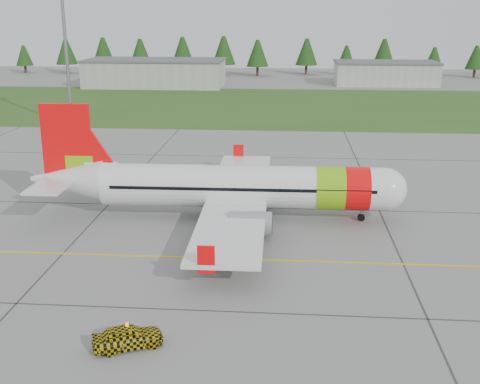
{
  "coord_description": "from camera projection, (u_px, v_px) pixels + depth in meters",
  "views": [
    {
      "loc": [
        1.48,
        -32.4,
        17.41
      ],
      "look_at": [
        -2.21,
        14.07,
        3.29
      ],
      "focal_mm": 45.0,
      "sensor_mm": 36.0,
      "label": 1
    }
  ],
  "objects": [
    {
      "name": "ground",
      "position": [
        258.0,
        313.0,
        36.07
      ],
      "size": [
        320.0,
        320.0,
        0.0
      ],
      "primitive_type": "plane",
      "color": "gray",
      "rests_on": "ground"
    },
    {
      "name": "aircraft",
      "position": [
        234.0,
        187.0,
        51.75
      ],
      "size": [
        32.57,
        29.87,
        9.87
      ],
      "rotation": [
        0.0,
        0.0,
        0.01
      ],
      "color": "silver",
      "rests_on": "ground"
    },
    {
      "name": "follow_me_car",
      "position": [
        127.0,
        316.0,
        31.85
      ],
      "size": [
        1.78,
        1.9,
        3.76
      ],
      "primitive_type": "imported",
      "rotation": [
        0.0,
        0.0,
        1.98
      ],
      "color": "#DCC30C",
      "rests_on": "ground"
    },
    {
      "name": "grass_strip",
      "position": [
        280.0,
        106.0,
        114.3
      ],
      "size": [
        320.0,
        50.0,
        0.03
      ],
      "primitive_type": "cube",
      "color": "#30561E",
      "rests_on": "ground"
    },
    {
      "name": "taxi_guideline",
      "position": [
        264.0,
        260.0,
        43.7
      ],
      "size": [
        120.0,
        0.25,
        0.02
      ],
      "primitive_type": "cube",
      "color": "gold",
      "rests_on": "ground"
    },
    {
      "name": "hangar_west",
      "position": [
        155.0,
        74.0,
        142.42
      ],
      "size": [
        32.0,
        14.0,
        6.0
      ],
      "primitive_type": "cube",
      "color": "#A8A8A3",
      "rests_on": "ground"
    },
    {
      "name": "hangar_east",
      "position": [
        385.0,
        74.0,
        146.0
      ],
      "size": [
        24.0,
        12.0,
        5.2
      ],
      "primitive_type": "cube",
      "color": "#A8A8A3",
      "rests_on": "ground"
    },
    {
      "name": "floodlight_mast",
      "position": [
        67.0,
        61.0,
        90.93
      ],
      "size": [
        0.5,
        0.5,
        20.0
      ],
      "primitive_type": "cylinder",
      "color": "slate",
      "rests_on": "ground"
    },
    {
      "name": "treeline",
      "position": [
        283.0,
        57.0,
        166.28
      ],
      "size": [
        160.0,
        8.0,
        10.0
      ],
      "primitive_type": null,
      "color": "#1C3F14",
      "rests_on": "ground"
    }
  ]
}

